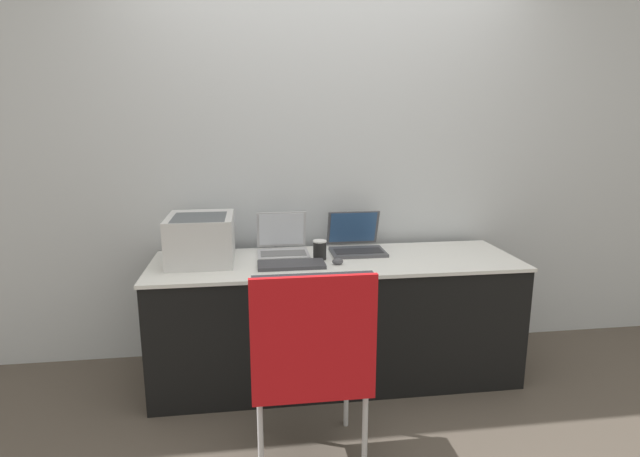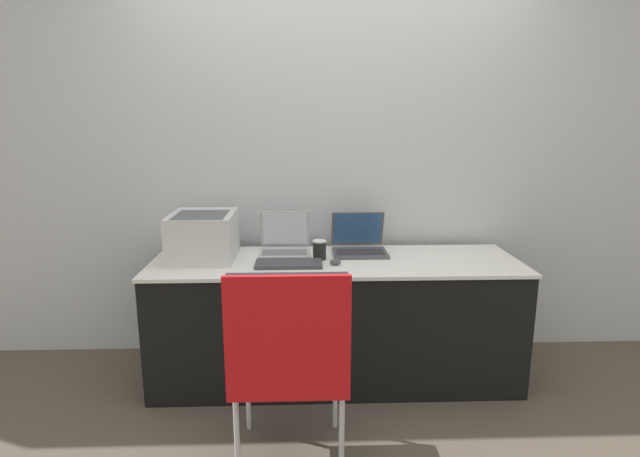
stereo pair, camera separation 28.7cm
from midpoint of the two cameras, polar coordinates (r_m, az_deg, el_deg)
name	(u,v)px [view 2 (the right image)]	position (r m, az deg, el deg)	size (l,w,h in m)	color
ground_plane	(339,404)	(2.89, 5.15, -19.43)	(14.00, 14.00, 0.00)	brown
wall_back	(332,155)	(3.21, 3.96, 8.38)	(8.00, 0.05, 2.60)	silver
table	(335,319)	(3.01, 4.53, -10.30)	(2.12, 0.66, 0.73)	black
printer	(203,234)	(2.93, -10.50, -0.69)	(0.36, 0.41, 0.27)	silver
laptop_left	(285,244)	(3.02, -1.34, -1.82)	(0.30, 0.29, 0.24)	#B7B7BC
laptop_right	(359,244)	(3.06, 7.17, -1.77)	(0.32, 0.32, 0.24)	#4C4C51
external_keyboard	(289,264)	(2.77, -0.64, -4.10)	(0.37, 0.17, 0.02)	#3D3D42
coffee_cup	(319,250)	(2.88, 2.79, -2.49)	(0.08, 0.08, 0.11)	black
mouse	(335,262)	(2.79, 4.72, -3.88)	(0.06, 0.04, 0.04)	#4C4C51
chair	(289,351)	(2.12, 0.38, -13.92)	(0.49, 0.47, 0.94)	black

